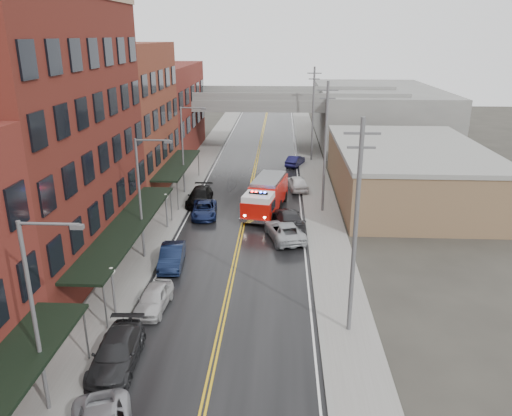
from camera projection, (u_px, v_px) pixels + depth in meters
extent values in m
cube|color=black|center=(242.00, 230.00, 42.50)|extent=(11.00, 160.00, 0.02)
cube|color=slate|center=(157.00, 227.00, 42.84)|extent=(3.00, 160.00, 0.15)
cube|color=slate|center=(328.00, 231.00, 42.12)|extent=(3.00, 160.00, 0.15)
cube|color=gray|center=(176.00, 228.00, 42.76)|extent=(0.30, 160.00, 0.15)
cube|color=gray|center=(308.00, 230.00, 42.20)|extent=(0.30, 160.00, 0.15)
cube|color=#571B17|center=(36.00, 141.00, 33.60)|extent=(9.00, 20.00, 18.00)
cube|color=maroon|center=(119.00, 121.00, 50.59)|extent=(9.00, 15.00, 15.00)
cube|color=maroon|center=(160.00, 111.00, 67.59)|extent=(9.00, 20.00, 12.00)
cube|color=brown|center=(407.00, 173.00, 50.32)|extent=(14.00, 22.00, 5.00)
cube|color=slate|center=(376.00, 114.00, 78.01)|extent=(18.00, 30.00, 8.00)
cylinder|color=slate|center=(86.00, 336.00, 24.97)|extent=(0.10, 0.10, 3.00)
cube|color=black|center=(128.00, 225.00, 35.29)|extent=(2.60, 18.00, 0.18)
cylinder|color=slate|center=(105.00, 307.00, 27.61)|extent=(0.10, 0.10, 3.00)
cylinder|color=slate|center=(171.00, 206.00, 43.83)|extent=(0.10, 0.10, 3.00)
cube|color=black|center=(178.00, 164.00, 51.79)|extent=(2.60, 13.00, 0.18)
cylinder|color=slate|center=(178.00, 196.00, 46.47)|extent=(0.10, 0.10, 3.00)
cylinder|color=slate|center=(199.00, 164.00, 57.98)|extent=(0.10, 0.10, 3.00)
cylinder|color=#59595B|center=(114.00, 294.00, 29.16)|extent=(0.14, 0.14, 2.80)
sphere|color=silver|center=(111.00, 271.00, 28.66)|extent=(0.44, 0.44, 0.44)
cylinder|color=#59595B|center=(167.00, 213.00, 42.36)|extent=(0.14, 0.14, 2.80)
sphere|color=silver|center=(166.00, 196.00, 41.87)|extent=(0.44, 0.44, 0.44)
cylinder|color=#59595B|center=(35.00, 323.00, 20.61)|extent=(0.18, 0.18, 9.00)
cylinder|color=#59595B|center=(49.00, 224.00, 19.11)|extent=(2.40, 0.12, 0.12)
cube|color=#59595B|center=(77.00, 227.00, 19.08)|extent=(0.50, 0.22, 0.18)
cylinder|color=#59595B|center=(140.00, 201.00, 35.70)|extent=(0.18, 0.18, 9.00)
cylinder|color=#59595B|center=(152.00, 140.00, 34.19)|extent=(2.40, 0.12, 0.12)
cube|color=#59595B|center=(168.00, 142.00, 34.17)|extent=(0.50, 0.22, 0.18)
cylinder|color=#59595B|center=(183.00, 151.00, 50.79)|extent=(0.18, 0.18, 9.00)
cylinder|color=#59595B|center=(193.00, 108.00, 49.28)|extent=(2.40, 0.12, 0.12)
cube|color=#59595B|center=(204.00, 109.00, 49.26)|extent=(0.50, 0.22, 0.18)
cylinder|color=#59595B|center=(355.00, 232.00, 26.03)|extent=(0.24, 0.24, 12.00)
cube|color=#59595B|center=(362.00, 133.00, 24.32)|extent=(1.80, 0.12, 0.12)
cube|color=#59595B|center=(361.00, 147.00, 24.55)|extent=(1.40, 0.12, 0.12)
cylinder|color=#59595B|center=(325.00, 149.00, 44.89)|extent=(0.24, 0.24, 12.00)
cube|color=#59595B|center=(328.00, 90.00, 43.17)|extent=(1.80, 0.12, 0.12)
cube|color=#59595B|center=(328.00, 98.00, 43.40)|extent=(1.40, 0.12, 0.12)
cylinder|color=#59595B|center=(313.00, 115.00, 63.74)|extent=(0.24, 0.24, 12.00)
cube|color=#59595B|center=(314.00, 73.00, 62.03)|extent=(1.80, 0.12, 0.12)
cube|color=#59595B|center=(314.00, 79.00, 62.26)|extent=(1.40, 0.12, 0.12)
cube|color=slate|center=(259.00, 102.00, 70.45)|extent=(40.00, 10.00, 1.50)
cube|color=slate|center=(183.00, 128.00, 72.23)|extent=(1.60, 8.00, 6.00)
cube|color=slate|center=(336.00, 129.00, 71.15)|extent=(1.60, 8.00, 6.00)
cube|color=#BB0F08|center=(269.00, 191.00, 47.51)|extent=(3.68, 6.13, 2.19)
cube|color=#BB0F08|center=(258.00, 208.00, 43.90)|extent=(3.08, 3.17, 1.56)
cube|color=silver|center=(258.00, 197.00, 43.56)|extent=(2.92, 2.94, 0.52)
cube|color=black|center=(259.00, 204.00, 43.99)|extent=(2.90, 2.15, 0.83)
cube|color=slate|center=(269.00, 179.00, 47.10)|extent=(3.34, 5.67, 0.31)
cube|color=black|center=(258.00, 193.00, 43.44)|extent=(1.69, 0.61, 0.15)
sphere|color=#FF0C0C|center=(252.00, 192.00, 43.55)|extent=(0.21, 0.21, 0.21)
sphere|color=#1933FF|center=(265.00, 193.00, 43.28)|extent=(0.21, 0.21, 0.21)
cylinder|color=black|center=(246.00, 216.00, 44.33)|extent=(1.09, 0.56, 1.04)
cylinder|color=black|center=(271.00, 218.00, 43.79)|extent=(1.09, 0.56, 1.04)
cylinder|color=black|center=(256.00, 203.00, 47.66)|extent=(1.09, 0.56, 1.04)
cylinder|color=black|center=(279.00, 205.00, 47.13)|extent=(1.09, 0.56, 1.04)
cylinder|color=black|center=(262.00, 195.00, 50.05)|extent=(1.09, 0.56, 1.04)
cylinder|color=black|center=(285.00, 197.00, 49.51)|extent=(1.09, 0.56, 1.04)
imported|color=black|center=(117.00, 353.00, 24.86)|extent=(2.39, 5.33, 1.52)
imported|color=#BABABA|center=(154.00, 298.00, 30.08)|extent=(1.89, 4.20, 1.40)
imported|color=black|center=(172.00, 256.00, 35.69)|extent=(1.95, 4.59, 1.47)
imported|color=#131E47|center=(204.00, 209.00, 45.49)|extent=(2.69, 4.98, 1.33)
imported|color=black|center=(200.00, 196.00, 48.86)|extent=(2.23, 5.27, 1.52)
imported|color=#A1A5A9|center=(285.00, 230.00, 40.38)|extent=(3.81, 5.86, 1.50)
imported|color=#242326|center=(288.00, 218.00, 42.94)|extent=(3.20, 5.81, 1.59)
imported|color=silver|center=(297.00, 183.00, 53.19)|extent=(2.62, 4.87, 1.57)
imported|color=#0F0E34|center=(295.00, 161.00, 62.97)|extent=(2.67, 4.36, 1.36)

